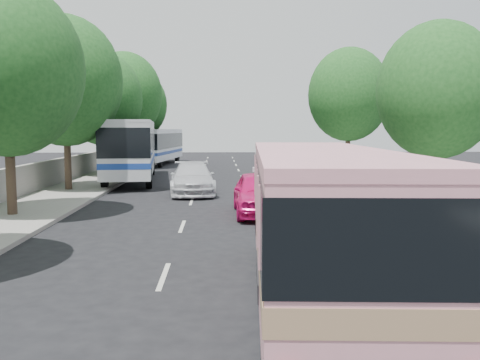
{
  "coord_description": "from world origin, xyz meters",
  "views": [
    {
      "loc": [
        -0.62,
        -13.49,
        3.39
      ],
      "look_at": [
        0.12,
        4.2,
        1.6
      ],
      "focal_mm": 38.0,
      "sensor_mm": 36.0,
      "label": 1
    }
  ],
  "objects": [
    {
      "name": "tree_left_e",
      "position": [
        -8.42,
        29.94,
        6.43
      ],
      "size": [
        6.3,
        6.3,
        9.82
      ],
      "color": "#38281E",
      "rests_on": "ground"
    },
    {
      "name": "tree_left_f",
      "position": [
        -8.62,
        37.94,
        6.0
      ],
      "size": [
        5.88,
        5.88,
        9.16
      ],
      "color": "#38281E",
      "rests_on": "ground"
    },
    {
      "name": "tree_right_far",
      "position": [
        9.08,
        23.94,
        6.12
      ],
      "size": [
        6.0,
        6.0,
        9.35
      ],
      "color": "#38281E",
      "rests_on": "ground"
    },
    {
      "name": "tree_right_near",
      "position": [
        8.78,
        7.94,
        5.2
      ],
      "size": [
        5.1,
        5.1,
        7.95
      ],
      "color": "#38281E",
      "rests_on": "ground"
    },
    {
      "name": "tree_left_b",
      "position": [
        -8.42,
        5.94,
        5.82
      ],
      "size": [
        5.7,
        5.7,
        8.88
      ],
      "color": "#38281E",
      "rests_on": "ground"
    },
    {
      "name": "taxi_roof_sign",
      "position": [
        1.0,
        6.45,
        1.79
      ],
      "size": [
        0.55,
        0.18,
        0.18
      ],
      "primitive_type": "cube",
      "rotation": [
        0.0,
        0.0,
        0.0
      ],
      "color": "silver",
      "rests_on": "pink_taxi"
    },
    {
      "name": "tree_left_d",
      "position": [
        -8.52,
        21.94,
        5.63
      ],
      "size": [
        5.52,
        5.52,
        8.6
      ],
      "color": "#38281E",
      "rests_on": "ground"
    },
    {
      "name": "white_pickup",
      "position": [
        -2.0,
        13.01,
        0.8
      ],
      "size": [
        2.61,
        5.65,
        1.6
      ],
      "primitive_type": "imported",
      "rotation": [
        0.0,
        0.0,
        0.07
      ],
      "color": "silver",
      "rests_on": "ground"
    },
    {
      "name": "pink_taxi",
      "position": [
        1.0,
        6.45,
        0.85
      ],
      "size": [
        2.03,
        5.0,
        1.7
      ],
      "primitive_type": "imported",
      "rotation": [
        0.0,
        0.0,
        0.0
      ],
      "color": "#E1136D",
      "rests_on": "ground"
    },
    {
      "name": "pink_bus",
      "position": [
        1.3,
        -4.0,
        1.87
      ],
      "size": [
        3.0,
        9.57,
        3.01
      ],
      "rotation": [
        0.0,
        0.0,
        -0.06
      ],
      "color": "pink",
      "rests_on": "ground"
    },
    {
      "name": "low_wall",
      "position": [
        -10.3,
        20.0,
        0.9
      ],
      "size": [
        0.3,
        90.0,
        1.5
      ],
      "primitive_type": "cube",
      "color": "#9E998E",
      "rests_on": "sidewalk_left"
    },
    {
      "name": "tour_coach_rear",
      "position": [
        -6.3,
        35.11,
        2.01
      ],
      "size": [
        3.71,
        11.35,
        3.33
      ],
      "rotation": [
        0.0,
        0.0,
        -0.12
      ],
      "color": "white",
      "rests_on": "ground"
    },
    {
      "name": "ground",
      "position": [
        0.0,
        0.0,
        0.0
      ],
      "size": [
        120.0,
        120.0,
        0.0
      ],
      "primitive_type": "plane",
      "color": "black",
      "rests_on": "ground"
    },
    {
      "name": "sidewalk_right",
      "position": [
        8.5,
        20.0,
        0.06
      ],
      "size": [
        4.0,
        90.0,
        0.12
      ],
      "primitive_type": "cube",
      "color": "#9E998E",
      "rests_on": "ground"
    },
    {
      "name": "tree_left_c",
      "position": [
        -8.62,
        13.94,
        6.12
      ],
      "size": [
        6.0,
        6.0,
        9.35
      ],
      "color": "#38281E",
      "rests_on": "ground"
    },
    {
      "name": "tour_coach_front",
      "position": [
        -6.3,
        19.78,
        2.34
      ],
      "size": [
        4.18,
        13.2,
        3.88
      ],
      "rotation": [
        0.0,
        0.0,
        0.11
      ],
      "color": "silver",
      "rests_on": "ground"
    },
    {
      "name": "sidewalk_left",
      "position": [
        -8.5,
        20.0,
        0.07
      ],
      "size": [
        4.0,
        90.0,
        0.15
      ],
      "primitive_type": "cube",
      "color": "#9E998E",
      "rests_on": "ground"
    }
  ]
}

